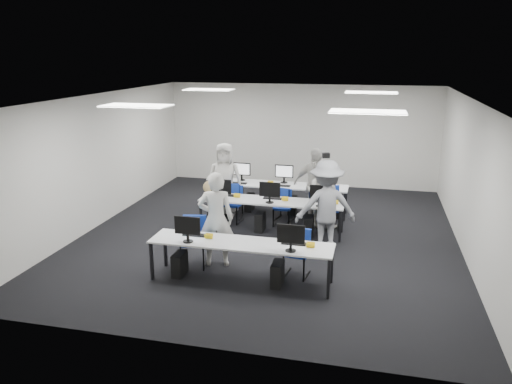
% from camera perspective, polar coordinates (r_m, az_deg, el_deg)
% --- Properties ---
extents(room, '(9.00, 9.02, 3.00)m').
position_cam_1_polar(room, '(10.66, 1.58, 2.70)').
color(room, black).
rests_on(room, ground).
extents(ceiling_panels, '(5.20, 4.60, 0.02)m').
position_cam_1_polar(ceiling_panels, '(10.42, 1.64, 10.68)').
color(ceiling_panels, white).
rests_on(ceiling_panels, room).
extents(desk_front, '(3.20, 0.70, 0.73)m').
position_cam_1_polar(desk_front, '(8.67, -1.74, -6.09)').
color(desk_front, silver).
rests_on(desk_front, ground).
extents(desk_mid, '(3.20, 0.70, 0.73)m').
position_cam_1_polar(desk_mid, '(11.06, 1.76, -1.21)').
color(desk_mid, silver).
rests_on(desk_mid, ground).
extents(desk_back, '(3.20, 0.70, 0.73)m').
position_cam_1_polar(desk_back, '(12.38, 3.07, 0.63)').
color(desk_back, silver).
rests_on(desk_back, ground).
extents(equipment_front, '(2.51, 0.41, 1.19)m').
position_cam_1_polar(equipment_front, '(8.83, -2.96, -7.96)').
color(equipment_front, '#0D5EAB').
rests_on(equipment_front, desk_front).
extents(equipment_mid, '(2.91, 0.41, 1.19)m').
position_cam_1_polar(equipment_mid, '(11.18, 0.76, -2.75)').
color(equipment_mid, white).
rests_on(equipment_mid, desk_mid).
extents(equipment_back, '(2.91, 0.41, 1.19)m').
position_cam_1_polar(equipment_back, '(12.46, 3.93, -0.84)').
color(equipment_back, white).
rests_on(equipment_back, desk_back).
extents(chair_0, '(0.55, 0.58, 0.94)m').
position_cam_1_polar(chair_0, '(9.51, -7.09, -6.67)').
color(chair_0, navy).
rests_on(chair_0, ground).
extents(chair_1, '(0.47, 0.50, 0.84)m').
position_cam_1_polar(chair_1, '(9.09, 4.73, -7.90)').
color(chair_1, navy).
rests_on(chair_1, ground).
extents(chair_2, '(0.46, 0.50, 0.85)m').
position_cam_1_polar(chair_2, '(11.85, -2.69, -2.14)').
color(chair_2, navy).
rests_on(chair_2, ground).
extents(chair_3, '(0.41, 0.44, 0.81)m').
position_cam_1_polar(chair_3, '(11.66, 3.04, -2.51)').
color(chair_3, navy).
rests_on(chair_3, ground).
extents(chair_4, '(0.56, 0.59, 0.98)m').
position_cam_1_polar(chair_4, '(11.44, 8.29, -2.74)').
color(chair_4, navy).
rests_on(chair_4, ground).
extents(chair_5, '(0.48, 0.52, 0.90)m').
position_cam_1_polar(chair_5, '(12.14, -2.70, -1.62)').
color(chair_5, navy).
rests_on(chair_5, ground).
extents(chair_6, '(0.50, 0.53, 0.84)m').
position_cam_1_polar(chair_6, '(11.98, 3.25, -1.98)').
color(chair_6, navy).
rests_on(chair_6, ground).
extents(chair_7, '(0.43, 0.47, 0.83)m').
position_cam_1_polar(chair_7, '(11.92, 7.09, -2.18)').
color(chair_7, navy).
rests_on(chair_7, ground).
extents(handbag, '(0.40, 0.26, 0.32)m').
position_cam_1_polar(handbag, '(11.53, -5.13, 0.53)').
color(handbag, '#93734B').
rests_on(handbag, desk_mid).
extents(student_0, '(0.75, 0.59, 1.81)m').
position_cam_1_polar(student_0, '(9.30, -4.61, -3.12)').
color(student_0, beige).
rests_on(student_0, ground).
extents(student_1, '(0.91, 0.80, 1.58)m').
position_cam_1_polar(student_1, '(11.46, 7.58, -0.18)').
color(student_1, beige).
rests_on(student_1, ground).
extents(student_2, '(0.94, 0.67, 1.80)m').
position_cam_1_polar(student_2, '(12.19, -3.58, 1.43)').
color(student_2, beige).
rests_on(student_2, ground).
extents(student_3, '(1.11, 0.66, 1.77)m').
position_cam_1_polar(student_3, '(11.75, 6.71, 0.75)').
color(student_3, beige).
rests_on(student_3, ground).
extents(photographer, '(1.36, 1.02, 1.87)m').
position_cam_1_polar(photographer, '(10.02, 8.00, -1.65)').
color(photographer, gray).
rests_on(photographer, ground).
extents(dslr_camera, '(0.19, 0.21, 0.10)m').
position_cam_1_polar(dslr_camera, '(9.94, 8.01, 4.16)').
color(dslr_camera, black).
rests_on(dslr_camera, photographer).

